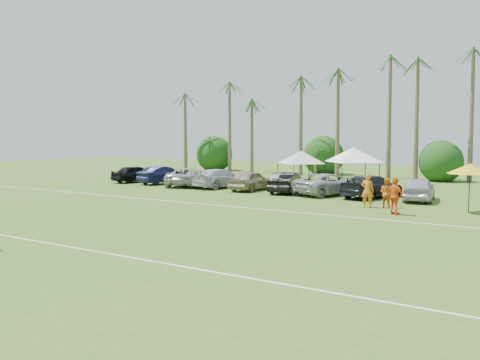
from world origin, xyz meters
The scene contains 27 objects.
field_lines centered at (0.00, 8.00, 0.01)m, with size 80.00×12.10×0.01m.
palm_tree_0 centered at (-22.00, 38.00, 7.48)m, with size 2.40×2.40×8.90m.
palm_tree_1 centered at (-17.00, 38.00, 8.35)m, with size 2.40×2.40×9.90m.
palm_tree_2 centered at (-12.00, 38.00, 9.21)m, with size 2.40×2.40×10.90m.
palm_tree_3 centered at (-8.00, 38.00, 10.06)m, with size 2.40×2.40×11.90m.
palm_tree_4 centered at (-4.00, 38.00, 7.48)m, with size 2.40×2.40×8.90m.
palm_tree_5 centered at (0.00, 38.00, 8.35)m, with size 2.40×2.40×9.90m.
palm_tree_6 centered at (4.00, 38.00, 9.21)m, with size 2.40×2.40×10.90m.
palm_tree_7 centered at (8.00, 38.00, 10.06)m, with size 2.40×2.40×11.90m.
bush_tree_0 centered at (-19.00, 39.00, 1.80)m, with size 4.00×4.00×4.00m.
bush_tree_1 centered at (-6.00, 39.00, 1.80)m, with size 4.00×4.00×4.00m.
bush_tree_2 centered at (6.00, 39.00, 1.80)m, with size 4.00×4.00×4.00m.
sideline_player_a centered at (6.77, 17.81, 0.92)m, with size 0.67×0.44×1.84m, color orange.
sideline_player_b centered at (7.67, 18.29, 0.81)m, with size 0.79×0.61×1.62m, color orange.
sideline_player_c centered at (8.87, 15.92, 0.91)m, with size 1.07×0.45×1.83m, color orange.
canopy_tent_left centered at (-1.31, 25.71, 2.76)m, with size 3.98×3.98×3.22m.
canopy_tent_right centered at (2.68, 25.97, 3.06)m, with size 4.41×4.41×3.57m.
market_umbrella centered at (11.78, 18.57, 2.24)m, with size 2.24×2.24×2.49m.
parked_car_0 centered at (-15.13, 22.42, 0.71)m, with size 1.69×4.19×1.43m, color black.
parked_car_1 centered at (-12.20, 22.54, 0.71)m, with size 1.51×4.33×1.43m, color black.
parked_car_2 centered at (-9.27, 22.19, 0.71)m, with size 2.37×5.14×1.43m, color #ABABAB.
parked_car_3 centered at (-6.34, 22.45, 0.71)m, with size 2.00×4.92×1.43m, color silver.
parked_car_4 centered at (-3.41, 22.05, 0.71)m, with size 1.69×4.19×1.43m, color tan.
parked_car_5 centered at (-0.48, 22.03, 0.71)m, with size 1.51×4.33×1.43m, color black.
parked_car_6 centered at (2.45, 22.30, 0.71)m, with size 2.37×5.14×1.43m, color #ADADAE.
parked_car_7 centered at (5.38, 22.37, 0.71)m, with size 2.00×4.92×1.43m, color black.
parked_car_8 centered at (8.30, 22.30, 0.71)m, with size 1.69×4.19×1.43m, color #B4B4BF.
Camera 1 is at (16.96, -10.00, 3.86)m, focal length 40.00 mm.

